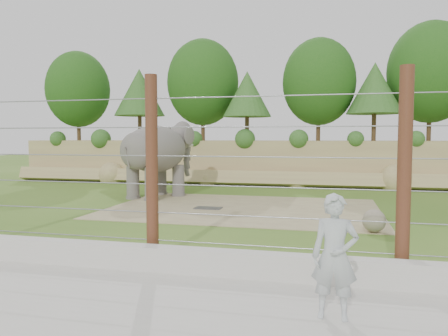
% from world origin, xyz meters
% --- Properties ---
extents(ground, '(90.00, 90.00, 0.00)m').
position_xyz_m(ground, '(0.00, 0.00, 0.00)').
color(ground, '#3F691D').
rests_on(ground, ground).
extents(back_embankment, '(30.00, 5.52, 8.77)m').
position_xyz_m(back_embankment, '(0.59, 12.68, 3.97)').
color(back_embankment, '#A0875D').
rests_on(back_embankment, ground).
extents(dirt_patch, '(10.00, 7.00, 0.02)m').
position_xyz_m(dirt_patch, '(0.50, 3.00, 0.01)').
color(dirt_patch, '#95825F').
rests_on(dirt_patch, ground).
extents(drain_grate, '(1.00, 0.60, 0.03)m').
position_xyz_m(drain_grate, '(-0.76, 2.60, 0.04)').
color(drain_grate, '#262628').
rests_on(drain_grate, dirt_patch).
extents(elephant, '(3.13, 4.52, 3.37)m').
position_xyz_m(elephant, '(-3.87, 5.09, 1.68)').
color(elephant, '#5C5652').
rests_on(elephant, ground).
extents(stone_ball, '(0.65, 0.65, 0.65)m').
position_xyz_m(stone_ball, '(4.90, -0.30, 0.35)').
color(stone_ball, gray).
rests_on(stone_ball, dirt_patch).
extents(retaining_wall, '(26.00, 0.35, 0.50)m').
position_xyz_m(retaining_wall, '(0.00, -5.00, 0.25)').
color(retaining_wall, beige).
rests_on(retaining_wall, ground).
extents(walkway, '(26.00, 4.00, 0.01)m').
position_xyz_m(walkway, '(0.00, -7.00, 0.01)').
color(walkway, beige).
rests_on(walkway, ground).
extents(barrier_fence, '(20.26, 0.26, 4.00)m').
position_xyz_m(barrier_fence, '(0.00, -4.50, 2.00)').
color(barrier_fence, '#51251C').
rests_on(barrier_fence, ground).
extents(zookeeper, '(0.69, 0.47, 1.86)m').
position_xyz_m(zookeeper, '(3.75, -6.57, 0.94)').
color(zookeeper, silver).
rests_on(zookeeper, walkway).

